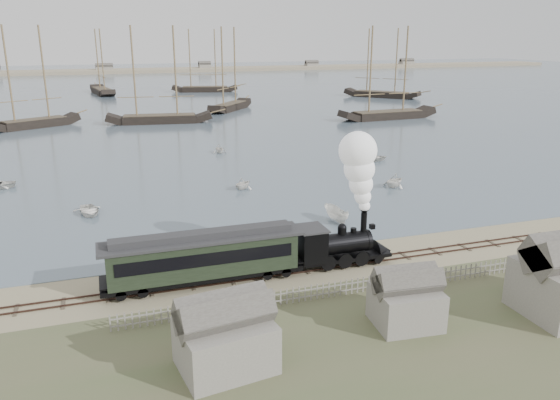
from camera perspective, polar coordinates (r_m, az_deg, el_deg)
name	(u,v)px	position (r m, az deg, el deg)	size (l,w,h in m)	color
ground	(308,259)	(45.76, 2.93, -6.16)	(600.00, 600.00, 0.00)	tan
harbor_water	(139,86)	(210.48, -14.53, 11.44)	(600.00, 336.00, 0.06)	#455563
rail_track	(317,268)	(44.04, 3.88, -7.07)	(120.00, 1.80, 0.16)	#3A261F
picket_fence_west	(256,309)	(37.87, -2.49, -11.32)	(19.00, 0.10, 1.20)	slate
picket_fence_east	(492,275)	(45.92, 21.32, -7.28)	(15.00, 0.10, 1.20)	slate
shed_left	(226,367)	(32.14, -5.64, -17.00)	(5.00, 4.00, 4.10)	slate
shed_mid	(404,324)	(36.94, 12.88, -12.54)	(4.00, 3.50, 3.60)	slate
far_spit	(126,73)	(290.11, -15.83, 12.68)	(500.00, 20.00, 1.80)	tan
locomotive	(355,207)	(43.61, 7.86, -0.78)	(8.34, 3.12, 10.40)	black
passenger_coach	(204,256)	(40.80, -7.99, -5.79)	(14.92, 2.88, 3.62)	black
beached_dinghy	(255,260)	(44.43, -2.63, -6.32)	(3.92, 2.80, 0.81)	white
rowboat_0	(89,210)	(59.84, -19.32, -1.03)	(4.02, 2.87, 0.83)	white
rowboat_1	(243,183)	(65.83, -3.92, 1.75)	(2.74, 2.36, 1.44)	white
rowboat_2	(336,215)	(54.44, 5.86, -1.54)	(3.77, 1.42, 1.45)	white
rowboat_3	(374,158)	(82.00, 9.75, 4.36)	(4.31, 3.08, 0.89)	white
rowboat_4	(394,180)	(67.99, 11.86, 2.03)	(3.22, 2.78, 1.70)	white
rowboat_5	(361,141)	(93.31, 8.48, 6.12)	(3.90, 1.47, 1.51)	white
rowboat_7	(219,149)	(86.78, -6.35, 5.36)	(2.65, 2.29, 1.40)	white
schooner_1	(29,77)	(120.32, -24.78, 11.61)	(18.03, 4.16, 20.00)	black
schooner_2	(157,75)	(118.42, -12.75, 12.65)	(21.80, 5.03, 20.00)	black
schooner_3	(229,69)	(136.92, -5.31, 13.49)	(17.97, 4.15, 20.00)	black
schooner_4	(390,73)	(124.12, 11.41, 12.90)	(22.91, 5.29, 20.00)	black
schooner_5	(383,63)	(168.44, 10.75, 13.89)	(22.73, 5.25, 20.00)	black
schooner_7	(100,61)	(184.32, -18.33, 13.58)	(21.72, 5.01, 20.00)	black
schooner_8	(204,60)	(184.09, -7.97, 14.24)	(21.24, 4.90, 20.00)	black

